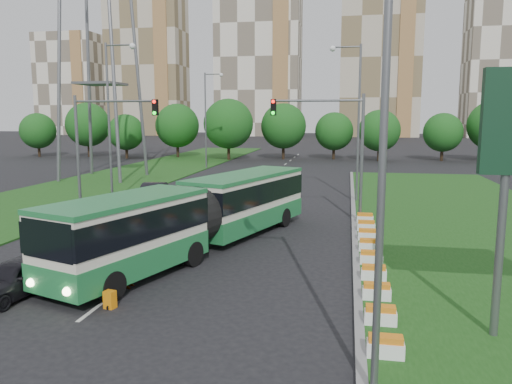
% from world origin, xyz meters
% --- Properties ---
extents(ground, '(360.00, 360.00, 0.00)m').
position_xyz_m(ground, '(0.00, 0.00, 0.00)').
color(ground, black).
rests_on(ground, ground).
extents(grass_median, '(14.00, 60.00, 0.15)m').
position_xyz_m(grass_median, '(13.00, 8.00, 0.07)').
color(grass_median, '#1A4915').
rests_on(grass_median, ground).
extents(median_kerb, '(0.30, 60.00, 0.18)m').
position_xyz_m(median_kerb, '(6.05, 8.00, 0.09)').
color(median_kerb, gray).
rests_on(median_kerb, ground).
extents(left_verge, '(12.00, 110.00, 0.10)m').
position_xyz_m(left_verge, '(-18.00, 25.00, 0.05)').
color(left_verge, '#1A4915').
rests_on(left_verge, ground).
extents(lane_markings, '(0.20, 100.00, 0.01)m').
position_xyz_m(lane_markings, '(-3.00, 20.00, 0.00)').
color(lane_markings, silver).
rests_on(lane_markings, ground).
extents(flower_planters, '(1.10, 18.10, 0.60)m').
position_xyz_m(flower_planters, '(6.70, 0.80, 0.45)').
color(flower_planters, white).
rests_on(flower_planters, grass_median).
extents(traffic_mast_median, '(5.76, 0.32, 8.00)m').
position_xyz_m(traffic_mast_median, '(4.78, 10.00, 5.35)').
color(traffic_mast_median, slate).
rests_on(traffic_mast_median, ground).
extents(traffic_mast_left, '(5.76, 0.32, 8.00)m').
position_xyz_m(traffic_mast_left, '(-10.38, 9.00, 5.35)').
color(traffic_mast_left, slate).
rests_on(traffic_mast_left, ground).
extents(street_lamps, '(36.00, 60.00, 12.00)m').
position_xyz_m(street_lamps, '(-3.00, 10.00, 6.00)').
color(street_lamps, slate).
rests_on(street_lamps, ground).
extents(tree_line, '(120.00, 8.00, 9.00)m').
position_xyz_m(tree_line, '(10.00, 55.00, 4.50)').
color(tree_line, '#155117').
rests_on(tree_line, ground).
extents(apartment_tower_west, '(26.00, 15.00, 48.00)m').
position_xyz_m(apartment_tower_west, '(-65.00, 150.00, 24.00)').
color(apartment_tower_west, '#C2B79C').
rests_on(apartment_tower_west, ground).
extents(apartment_tower_cwest, '(28.00, 15.00, 52.00)m').
position_xyz_m(apartment_tower_cwest, '(-25.00, 150.00, 26.00)').
color(apartment_tower_cwest, silver).
rests_on(apartment_tower_cwest, ground).
extents(apartment_tower_ceast, '(25.00, 15.00, 50.00)m').
position_xyz_m(apartment_tower_ceast, '(15.00, 150.00, 25.00)').
color(apartment_tower_ceast, '#C2B79C').
rests_on(apartment_tower_ceast, ground).
extents(apartment_tower_east, '(27.00, 15.00, 47.00)m').
position_xyz_m(apartment_tower_east, '(55.00, 150.00, 23.50)').
color(apartment_tower_east, silver).
rests_on(apartment_tower_east, ground).
extents(midrise_west, '(22.00, 14.00, 36.00)m').
position_xyz_m(midrise_west, '(-95.00, 150.00, 18.00)').
color(midrise_west, silver).
rests_on(midrise_west, ground).
extents(articulated_bus, '(2.81, 18.06, 2.97)m').
position_xyz_m(articulated_bus, '(-1.81, 2.29, 1.82)').
color(articulated_bus, silver).
rests_on(articulated_bus, ground).
extents(car_left_near, '(2.22, 4.36, 1.42)m').
position_xyz_m(car_left_near, '(-6.52, -5.30, 0.71)').
color(car_left_near, black).
rests_on(car_left_near, ground).
extents(car_left_far, '(2.36, 5.00, 1.58)m').
position_xyz_m(car_left_far, '(-9.05, 14.39, 0.79)').
color(car_left_far, black).
rests_on(car_left_far, ground).
extents(pedestrian, '(0.41, 0.62, 1.68)m').
position_xyz_m(pedestrian, '(-2.74, -3.62, 0.84)').
color(pedestrian, gray).
rests_on(pedestrian, ground).
extents(shopping_trolley, '(0.37, 0.39, 0.63)m').
position_xyz_m(shopping_trolley, '(-2.50, -5.79, 0.31)').
color(shopping_trolley, orange).
rests_on(shopping_trolley, ground).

